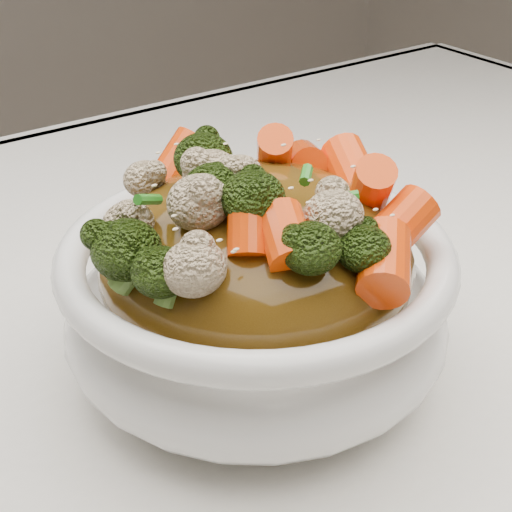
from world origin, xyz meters
TOP-DOWN VIEW (x-y plane):
  - tablecloth at (0.00, 0.00)m, footprint 1.20×0.80m
  - bowl at (-0.02, -0.04)m, footprint 0.22×0.22m
  - sauce_base at (-0.02, -0.04)m, footprint 0.18×0.18m
  - carrots at (-0.02, -0.04)m, footprint 0.18×0.18m
  - broccoli at (-0.02, -0.04)m, footprint 0.18×0.18m
  - cauliflower at (-0.02, -0.04)m, footprint 0.18×0.18m
  - scallions at (-0.02, -0.04)m, footprint 0.13×0.13m
  - sesame_seeds at (-0.02, -0.04)m, footprint 0.16×0.16m

SIDE VIEW (x-z plane):
  - tablecloth at x=0.00m, z-range 0.71..0.75m
  - bowl at x=-0.02m, z-range 0.75..0.84m
  - sauce_base at x=-0.02m, z-range 0.78..0.87m
  - cauliflower at x=-0.02m, z-range 0.86..0.90m
  - broccoli at x=-0.02m, z-range 0.86..0.91m
  - carrots at x=-0.02m, z-range 0.86..0.91m
  - scallions at x=-0.02m, z-range 0.88..0.90m
  - sesame_seeds at x=-0.02m, z-range 0.88..0.89m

